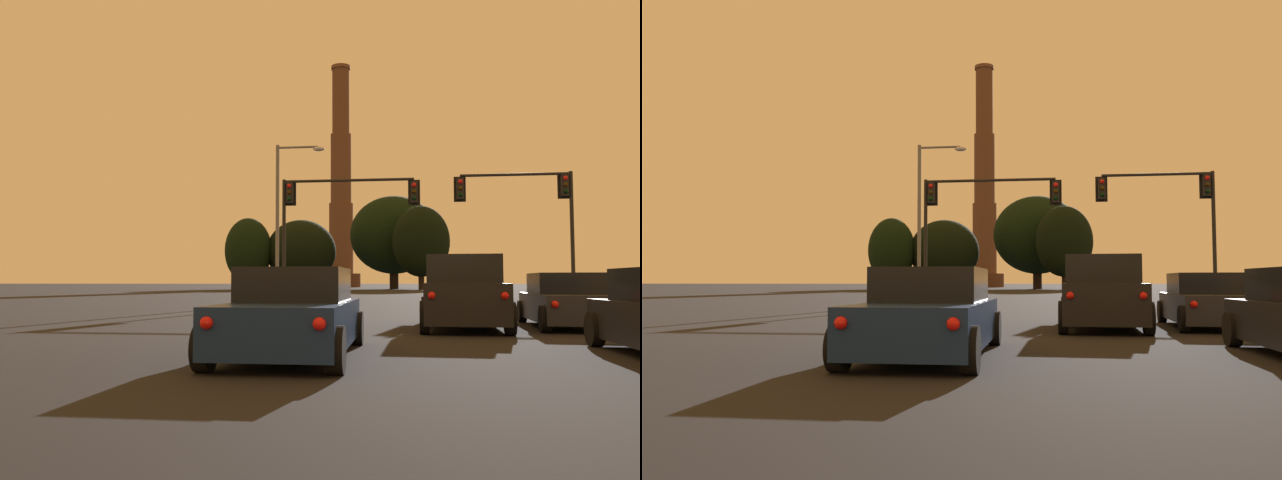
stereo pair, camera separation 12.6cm
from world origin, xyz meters
TOP-DOWN VIEW (x-y plane):
  - suv_center_lane_second at (0.22, 15.68)m, footprint 2.28×4.97m
  - sedan_left_lane_third at (-3.04, 9.33)m, footprint 1.98×4.71m
  - sedan_right_lane_second at (2.98, 16.47)m, footprint 2.19×4.78m
  - traffic_light_overhead_right at (4.94, 30.06)m, footprint 5.67×0.50m
  - traffic_light_overhead_left at (-4.86, 29.70)m, footprint 6.92×0.50m
  - street_lamp at (-7.65, 32.63)m, footprint 2.71×0.36m
  - smokestack at (-13.68, 126.56)m, footprint 7.93×7.93m
  - treeline_far_right at (-16.62, 93.49)m, footprint 10.72×9.65m
  - treeline_right_mid at (-2.55, 97.29)m, footprint 13.74×12.37m
  - treeline_far_left at (1.42, 89.42)m, footprint 8.19×7.37m
  - treeline_left_mid at (-24.36, 91.18)m, footprint 7.13×6.42m

SIDE VIEW (x-z plane):
  - sedan_left_lane_third at x=-3.04m, z-range -0.05..1.38m
  - sedan_right_lane_second at x=2.98m, z-range -0.05..1.38m
  - suv_center_lane_second at x=0.22m, z-range -0.03..1.83m
  - traffic_light_overhead_left at x=-4.86m, z-range 1.72..8.00m
  - traffic_light_overhead_right at x=4.94m, z-range 1.71..8.16m
  - street_lamp at x=-7.65m, z-range 0.93..9.63m
  - treeline_far_right at x=-16.62m, z-range 0.43..11.04m
  - treeline_left_mid at x=-24.36m, z-range 0.47..11.26m
  - treeline_far_left at x=1.42m, z-range 0.89..12.92m
  - treeline_right_mid at x=-2.55m, z-range 1.16..15.73m
  - smokestack at x=-13.68m, z-range -4.95..41.24m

